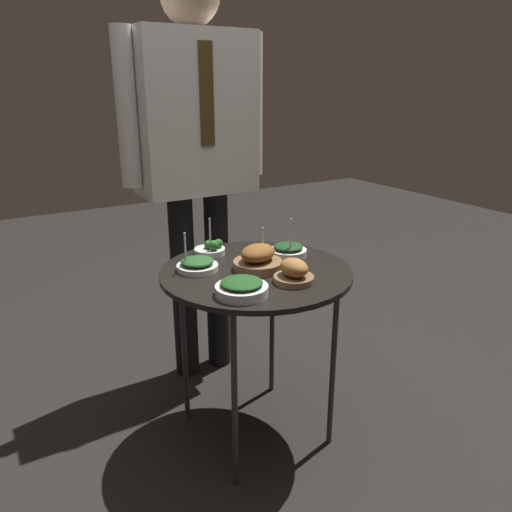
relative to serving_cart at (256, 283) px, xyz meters
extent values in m
plane|color=black|center=(0.00, 0.00, -0.61)|extent=(8.00, 8.00, 0.00)
cylinder|color=black|center=(0.00, 0.00, 0.04)|extent=(0.66, 0.66, 0.02)
cylinder|color=#2D2D2D|center=(0.20, -0.20, -0.29)|extent=(0.02, 0.02, 0.64)
cylinder|color=#2D2D2D|center=(-0.20, -0.20, -0.29)|extent=(0.02, 0.02, 0.64)
cylinder|color=#2D2D2D|center=(0.20, 0.20, -0.29)|extent=(0.02, 0.02, 0.64)
cylinder|color=#2D2D2D|center=(-0.20, 0.20, -0.29)|extent=(0.02, 0.02, 0.64)
cylinder|color=brown|center=(0.01, 0.00, 0.06)|extent=(0.17, 0.17, 0.03)
ellipsoid|color=brown|center=(0.01, 0.00, 0.11)|extent=(0.17, 0.16, 0.06)
cylinder|color=silver|center=(0.04, 0.03, 0.12)|extent=(0.01, 0.01, 0.14)
cylinder|color=silver|center=(-0.06, 0.23, 0.06)|extent=(0.12, 0.12, 0.02)
sphere|color=#236023|center=(-0.03, 0.23, 0.09)|extent=(0.03, 0.03, 0.03)
sphere|color=#236023|center=(-0.06, 0.24, 0.09)|extent=(0.03, 0.03, 0.03)
sphere|color=#236023|center=(-0.07, 0.23, 0.08)|extent=(0.03, 0.03, 0.03)
sphere|color=#236023|center=(-0.06, 0.20, 0.09)|extent=(0.04, 0.04, 0.04)
cylinder|color=silver|center=(-0.07, 0.20, 0.12)|extent=(0.01, 0.01, 0.15)
cylinder|color=white|center=(0.18, 0.06, 0.06)|extent=(0.14, 0.14, 0.03)
ellipsoid|color=#143816|center=(0.18, 0.06, 0.08)|extent=(0.11, 0.11, 0.02)
cylinder|color=silver|center=(0.16, 0.03, 0.12)|extent=(0.01, 0.01, 0.15)
cylinder|color=white|center=(-0.17, 0.10, 0.06)|extent=(0.14, 0.14, 0.02)
ellipsoid|color=#1E4C1E|center=(-0.17, 0.10, 0.08)|extent=(0.11, 0.11, 0.02)
cylinder|color=silver|center=(-0.21, 0.11, 0.12)|extent=(0.01, 0.01, 0.14)
cylinder|color=brown|center=(0.05, -0.16, 0.06)|extent=(0.13, 0.13, 0.02)
ellipsoid|color=#93602D|center=(0.05, -0.16, 0.10)|extent=(0.08, 0.11, 0.06)
cylinder|color=silver|center=(-0.15, -0.16, 0.06)|extent=(0.16, 0.16, 0.03)
ellipsoid|color=#194219|center=(-0.15, -0.16, 0.09)|extent=(0.13, 0.13, 0.02)
cylinder|color=black|center=(-0.05, 0.52, -0.20)|extent=(0.10, 0.10, 0.84)
cylinder|color=black|center=(0.11, 0.52, -0.20)|extent=(0.10, 0.10, 0.84)
cube|color=silver|center=(0.03, 0.52, 0.54)|extent=(0.47, 0.23, 0.63)
cube|color=#4C3819|center=(0.03, 0.40, 0.61)|extent=(0.06, 0.01, 0.38)
cylinder|color=silver|center=(-0.25, 0.52, 0.56)|extent=(0.08, 0.08, 0.58)
cylinder|color=silver|center=(0.30, 0.52, 0.56)|extent=(0.08, 0.08, 0.58)
camera|label=1|loc=(-0.83, -1.37, 0.65)|focal=35.00mm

